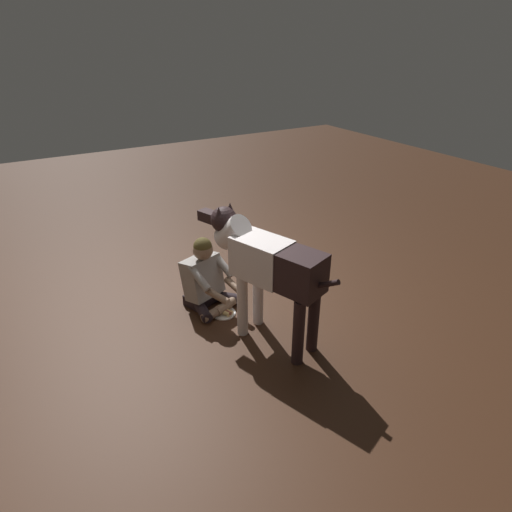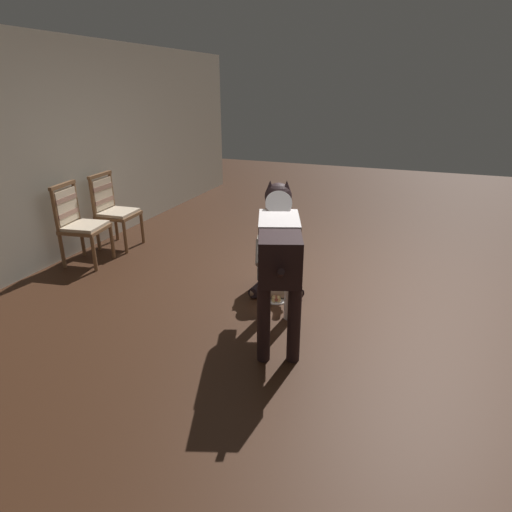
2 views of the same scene
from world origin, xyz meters
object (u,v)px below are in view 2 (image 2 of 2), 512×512
Objects in this scene: dining_chair_right_of_pair at (112,207)px; person_sitting_on_floor at (276,261)px; large_dog at (279,246)px; dining_chair_left_of_pair at (77,220)px; hot_dog_on_plate at (276,297)px.

dining_chair_right_of_pair reaches higher than person_sitting_on_floor.
large_dog is (-0.77, -0.27, 0.47)m from person_sitting_on_floor.
dining_chair_right_of_pair is 1.22× the size of person_sitting_on_floor.
dining_chair_right_of_pair is at bearing 0.08° from dining_chair_left_of_pair.
large_dog reaches higher than dining_chair_right_of_pair.
hot_dog_on_plate is at bearing -160.65° from person_sitting_on_floor.
large_dog is at bearing -102.90° from dining_chair_left_of_pair.
dining_chair_right_of_pair is at bearing 65.23° from large_dog.
dining_chair_left_of_pair is at bearing 77.10° from large_dog.
hot_dog_on_plate is at bearing -105.80° from dining_chair_right_of_pair.
dining_chair_left_of_pair is 2.82m from large_dog.
dining_chair_left_of_pair is 2.60m from hot_dog_on_plate.
dining_chair_left_of_pair reaches higher than hot_dog_on_plate.
large_dog is at bearing -160.65° from person_sitting_on_floor.
dining_chair_left_of_pair reaches higher than person_sitting_on_floor.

